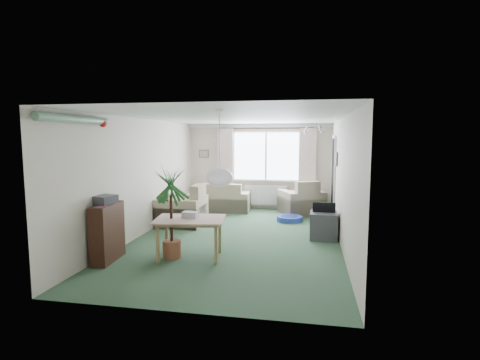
% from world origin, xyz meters
% --- Properties ---
extents(ground, '(6.50, 6.50, 0.00)m').
position_xyz_m(ground, '(0.00, 0.00, 0.00)').
color(ground, '#2F4F35').
extents(window, '(1.80, 0.03, 1.30)m').
position_xyz_m(window, '(0.20, 3.23, 1.50)').
color(window, white).
extents(curtain_rod, '(2.60, 0.03, 0.03)m').
position_xyz_m(curtain_rod, '(0.20, 3.15, 2.27)').
color(curtain_rod, black).
extents(curtain_left, '(0.45, 0.08, 2.00)m').
position_xyz_m(curtain_left, '(-0.95, 3.13, 1.27)').
color(curtain_left, beige).
extents(curtain_right, '(0.45, 0.08, 2.00)m').
position_xyz_m(curtain_right, '(1.35, 3.13, 1.27)').
color(curtain_right, beige).
extents(radiator, '(1.20, 0.10, 0.55)m').
position_xyz_m(radiator, '(0.20, 3.19, 0.40)').
color(radiator, white).
extents(doorway, '(0.03, 0.95, 2.00)m').
position_xyz_m(doorway, '(1.99, 2.20, 1.00)').
color(doorway, black).
extents(pendant_lamp, '(0.36, 0.36, 0.36)m').
position_xyz_m(pendant_lamp, '(0.20, -2.30, 1.48)').
color(pendant_lamp, white).
extents(tinsel_garland, '(1.60, 1.60, 0.12)m').
position_xyz_m(tinsel_garland, '(-1.92, -2.30, 2.28)').
color(tinsel_garland, '#196626').
extents(bauble_cluster_a, '(0.20, 0.20, 0.20)m').
position_xyz_m(bauble_cluster_a, '(1.30, 0.90, 2.22)').
color(bauble_cluster_a, silver).
extents(bauble_cluster_b, '(0.20, 0.20, 0.20)m').
position_xyz_m(bauble_cluster_b, '(1.60, -0.30, 2.22)').
color(bauble_cluster_b, silver).
extents(wall_picture_back, '(0.28, 0.03, 0.22)m').
position_xyz_m(wall_picture_back, '(-1.60, 3.23, 1.55)').
color(wall_picture_back, brown).
extents(wall_picture_right, '(0.03, 0.24, 0.30)m').
position_xyz_m(wall_picture_right, '(1.98, 1.20, 1.55)').
color(wall_picture_right, brown).
extents(sofa, '(1.60, 0.90, 0.78)m').
position_xyz_m(sofa, '(-0.98, 2.75, 0.39)').
color(sofa, '#BEB490').
rests_on(sofa, ground).
extents(armchair_corner, '(1.33, 1.30, 0.91)m').
position_xyz_m(armchair_corner, '(1.21, 2.73, 0.45)').
color(armchair_corner, beige).
rests_on(armchair_corner, ground).
extents(armchair_left, '(1.01, 1.07, 0.94)m').
position_xyz_m(armchair_left, '(-1.50, 0.97, 0.47)').
color(armchair_left, '#C6B995').
rests_on(armchair_left, ground).
extents(coffee_table, '(0.85, 0.56, 0.35)m').
position_xyz_m(coffee_table, '(-0.64, 2.75, 0.18)').
color(coffee_table, black).
rests_on(coffee_table, ground).
extents(photo_frame, '(0.12, 0.07, 0.16)m').
position_xyz_m(photo_frame, '(-0.65, 2.73, 0.43)').
color(photo_frame, brown).
rests_on(photo_frame, coffee_table).
extents(bookshelf, '(0.31, 0.79, 0.94)m').
position_xyz_m(bookshelf, '(-1.84, -1.70, 0.47)').
color(bookshelf, black).
rests_on(bookshelf, ground).
extents(hifi_box, '(0.34, 0.40, 0.14)m').
position_xyz_m(hifi_box, '(-1.87, -1.69, 1.01)').
color(hifi_box, '#36373B').
rests_on(hifi_box, bookshelf).
extents(houseplant, '(0.67, 0.67, 1.55)m').
position_xyz_m(houseplant, '(-0.86, -1.37, 0.77)').
color(houseplant, '#265F20').
rests_on(houseplant, ground).
extents(dining_table, '(1.13, 0.83, 0.65)m').
position_xyz_m(dining_table, '(-0.55, -1.32, 0.33)').
color(dining_table, tan).
rests_on(dining_table, ground).
extents(gift_box, '(0.26, 0.19, 0.12)m').
position_xyz_m(gift_box, '(-0.57, -1.24, 0.71)').
color(gift_box, silver).
rests_on(gift_box, dining_table).
extents(tv_cube, '(0.55, 0.60, 0.53)m').
position_xyz_m(tv_cube, '(1.70, 0.33, 0.27)').
color(tv_cube, '#2F3034').
rests_on(tv_cube, ground).
extents(pet_bed, '(0.77, 0.77, 0.12)m').
position_xyz_m(pet_bed, '(0.95, 1.78, 0.06)').
color(pet_bed, '#1E498D').
rests_on(pet_bed, ground).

